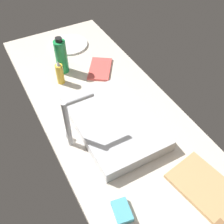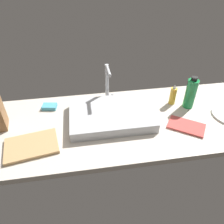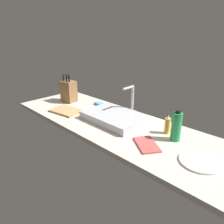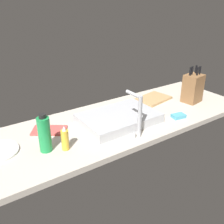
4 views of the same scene
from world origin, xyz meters
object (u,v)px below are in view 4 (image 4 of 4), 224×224
at_px(knife_block, 193,88).
at_px(cutting_board, 153,99).
at_px(soap_bottle, 65,139).
at_px(dish_sponge, 178,116).
at_px(water_bottle, 44,134).
at_px(dish_towel, 49,130).
at_px(sink_basin, 119,118).
at_px(faucet, 138,112).

xyz_separation_m(knife_block, cutting_board, (0.23, -0.19, -0.10)).
relative_size(soap_bottle, dish_sponge, 1.60).
bearing_deg(water_bottle, knife_block, -178.87).
bearing_deg(dish_towel, cutting_board, -178.54).
bearing_deg(cutting_board, knife_block, 139.87).
bearing_deg(dish_sponge, dish_towel, -21.38).
bearing_deg(sink_basin, knife_block, 177.63).
distance_m(sink_basin, soap_bottle, 0.44).
distance_m(soap_bottle, dish_towel, 0.25).
height_order(sink_basin, knife_block, knife_block).
distance_m(faucet, knife_block, 0.71).
bearing_deg(faucet, dish_towel, -39.58).
xyz_separation_m(water_bottle, dish_towel, (-0.09, -0.19, -0.10)).
bearing_deg(soap_bottle, faucet, 166.36).
distance_m(sink_basin, cutting_board, 0.48).
xyz_separation_m(faucet, soap_bottle, (0.42, -0.10, -0.09)).
height_order(knife_block, dish_towel, knife_block).
bearing_deg(dish_towel, soap_bottle, 89.45).
bearing_deg(sink_basin, faucet, 86.92).
bearing_deg(sink_basin, dish_towel, -18.32).
bearing_deg(dish_sponge, knife_block, -154.09).
height_order(cutting_board, dish_towel, cutting_board).
bearing_deg(soap_bottle, knife_block, -176.21).
bearing_deg(soap_bottle, dish_towel, -90.55).
height_order(knife_block, cutting_board, knife_block).
relative_size(faucet, cutting_board, 0.95).
xyz_separation_m(sink_basin, dish_towel, (0.43, -0.14, -0.02)).
distance_m(faucet, water_bottle, 0.54).
relative_size(cutting_board, soap_bottle, 1.88).
height_order(faucet, dish_sponge, faucet).
bearing_deg(knife_block, soap_bottle, -5.30).
height_order(soap_bottle, water_bottle, water_bottle).
bearing_deg(sink_basin, dish_sponge, 155.29).
xyz_separation_m(soap_bottle, dish_towel, (-0.00, -0.24, -0.06)).
distance_m(soap_bottle, dish_sponge, 0.81).
bearing_deg(water_bottle, soap_bottle, 151.56).
height_order(sink_basin, cutting_board, sink_basin).
bearing_deg(dish_towel, faucet, 140.42).
height_order(cutting_board, water_bottle, water_bottle).
distance_m(dish_towel, dish_sponge, 0.86).
distance_m(faucet, soap_bottle, 0.44).
bearing_deg(dish_sponge, water_bottle, -7.73).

